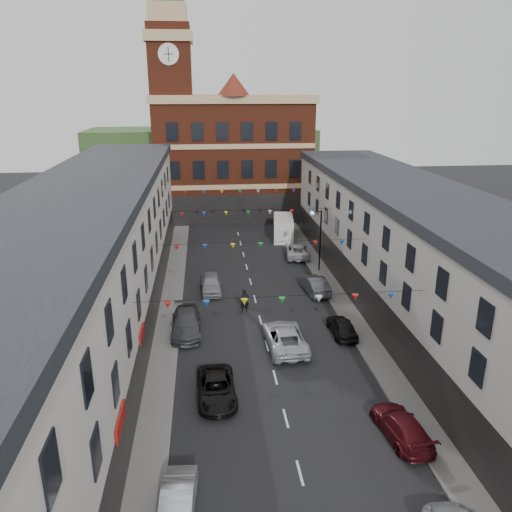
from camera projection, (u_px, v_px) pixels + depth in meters
name	position (u px, v px, depth m)	size (l,w,h in m)	color
ground	(267.00, 346.00, 34.03)	(160.00, 160.00, 0.00)	black
pavement_left	(167.00, 336.00, 35.21)	(1.80, 64.00, 0.15)	#605E5B
pavement_right	(357.00, 327.00, 36.58)	(1.80, 64.00, 0.15)	#605E5B
terrace_left	(84.00, 273.00, 32.12)	(8.40, 56.00, 10.70)	silver
terrace_right	(434.00, 268.00, 34.61)	(8.40, 56.00, 9.70)	#B4B1A8
civic_building	(232.00, 156.00, 67.26)	(20.60, 13.30, 18.50)	maroon
clock_tower	(172.00, 104.00, 61.58)	(5.60, 5.60, 30.00)	maroon
distant_hill	(203.00, 157.00, 90.54)	(40.00, 14.00, 10.00)	#315025
street_lamp	(318.00, 232.00, 46.65)	(1.10, 0.36, 6.00)	black
car_left_b	(177.00, 504.00, 20.22)	(1.35, 3.86, 1.27)	#B0B3B8
car_left_c	(216.00, 388.00, 28.03)	(2.13, 4.62, 1.28)	black
car_left_d	(186.00, 323.00, 35.59)	(2.10, 5.17, 1.50)	#414249
car_left_e	(211.00, 284.00, 42.92)	(1.74, 4.33, 1.48)	gray
car_right_c	(402.00, 426.00, 24.87)	(1.80, 4.44, 1.29)	#4F0F16
car_right_d	(342.00, 327.00, 35.33)	(1.53, 3.80, 1.29)	black
car_right_e	(314.00, 284.00, 42.75)	(1.56, 4.49, 1.48)	#45474C
car_right_f	(297.00, 250.00, 51.89)	(2.32, 5.03, 1.40)	#BABCBF
moving_car	(285.00, 337.00, 33.61)	(2.55, 5.52, 1.53)	#B6B9BD
white_van	(283.00, 228.00, 58.29)	(2.20, 5.71, 2.53)	white
pedestrian	(245.00, 301.00, 38.88)	(0.70, 0.46, 1.91)	black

